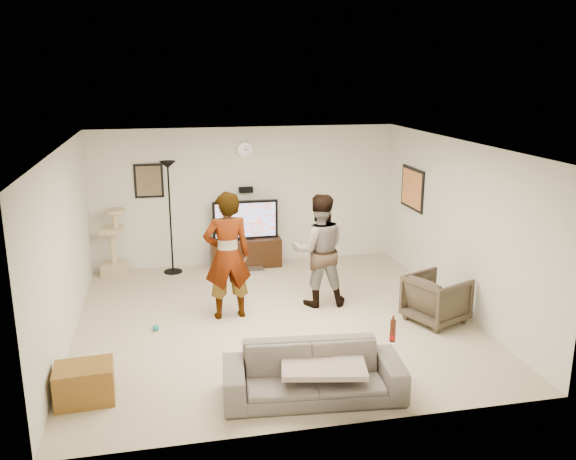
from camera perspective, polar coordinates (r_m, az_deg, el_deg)
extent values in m
cube|color=#C9B892|center=(8.67, -1.33, -8.58)|extent=(5.50, 5.50, 0.02)
cube|color=silver|center=(8.01, -1.44, 8.20)|extent=(5.50, 5.50, 0.02)
cube|color=white|center=(10.89, -4.07, 3.24)|extent=(5.50, 0.04, 2.50)
cube|color=white|center=(5.71, 3.79, -7.71)|extent=(5.50, 0.04, 2.50)
cube|color=white|center=(8.22, -20.58, -1.55)|extent=(0.04, 5.50, 2.50)
cube|color=white|center=(9.15, 15.80, 0.45)|extent=(0.04, 5.50, 2.50)
cylinder|color=silver|center=(10.72, -4.14, 7.66)|extent=(0.26, 0.04, 0.26)
cube|color=black|center=(10.81, -4.04, 3.85)|extent=(0.25, 0.10, 0.10)
cube|color=brown|center=(10.71, -13.16, 4.59)|extent=(0.42, 0.03, 0.52)
cube|color=#DE7C40|center=(10.49, 11.78, 3.90)|extent=(0.03, 0.78, 0.62)
cube|color=black|center=(10.89, -4.04, -2.13)|extent=(1.26, 0.45, 0.52)
cube|color=silver|center=(10.60, -3.40, -3.89)|extent=(0.40, 0.30, 0.07)
cube|color=black|center=(10.73, -4.10, 0.99)|extent=(1.17, 0.08, 0.70)
cube|color=#4A9AED|center=(10.69, -4.07, 0.93)|extent=(1.08, 0.01, 0.61)
cylinder|color=black|center=(10.53, -11.18, 1.13)|extent=(0.32, 0.32, 1.98)
cube|color=#C8B185|center=(10.74, -16.43, -1.12)|extent=(0.46, 0.46, 1.19)
imported|color=#979797|center=(8.49, -5.81, -2.44)|extent=(0.71, 0.49, 1.85)
imported|color=navy|center=(8.94, 2.98, -1.93)|extent=(0.88, 0.72, 1.71)
imported|color=#675F57|center=(6.65, 2.43, -13.48)|extent=(2.01, 0.95, 0.57)
cube|color=#C4ACA0|center=(6.63, 3.38, -12.62)|extent=(1.02, 0.86, 0.06)
cylinder|color=#501D0E|center=(6.73, 9.98, -9.47)|extent=(0.06, 0.06, 0.25)
imported|color=#3C3225|center=(8.73, 14.00, -6.39)|extent=(0.98, 0.96, 0.68)
cube|color=brown|center=(6.96, -18.87, -13.70)|extent=(0.64, 0.50, 0.41)
sphere|color=teal|center=(8.48, -12.53, -9.11)|extent=(0.09, 0.09, 0.09)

